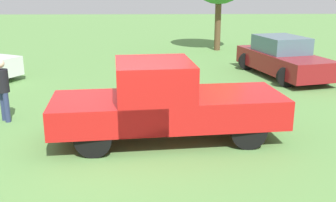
# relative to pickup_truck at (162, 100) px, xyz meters

# --- Properties ---
(ground_plane) EXTENTS (80.00, 80.00, 0.00)m
(ground_plane) POSITION_rel_pickup_truck_xyz_m (0.79, 0.29, -0.93)
(ground_plane) COLOR #5B8C47
(pickup_truck) EXTENTS (5.24, 2.33, 1.80)m
(pickup_truck) POSITION_rel_pickup_truck_xyz_m (0.00, 0.00, 0.00)
(pickup_truck) COLOR black
(pickup_truck) RESTS_ON ground_plane
(sedan_far) EXTENTS (2.83, 4.81, 1.50)m
(sedan_far) POSITION_rel_pickup_truck_xyz_m (-4.64, -6.43, -0.23)
(sedan_far) COLOR black
(sedan_far) RESTS_ON ground_plane
(person_bystander) EXTENTS (0.45, 0.45, 1.60)m
(person_bystander) POSITION_rel_pickup_truck_xyz_m (3.99, -1.39, -0.04)
(person_bystander) COLOR navy
(person_bystander) RESTS_ON ground_plane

